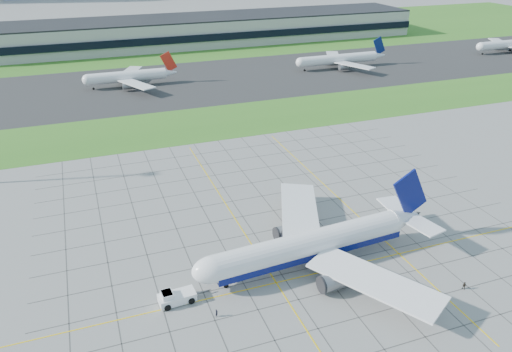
# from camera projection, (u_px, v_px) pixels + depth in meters

# --- Properties ---
(ground) EXTENTS (1400.00, 1400.00, 0.00)m
(ground) POSITION_uv_depth(u_px,v_px,m) (318.00, 266.00, 101.24)
(ground) COLOR gray
(ground) RESTS_ON ground
(grass_median) EXTENTS (700.00, 35.00, 0.04)m
(grass_median) POSITION_uv_depth(u_px,v_px,m) (204.00, 123.00, 177.12)
(grass_median) COLOR #347020
(grass_median) RESTS_ON ground
(asphalt_taxiway) EXTENTS (700.00, 75.00, 0.04)m
(asphalt_taxiway) POSITION_uv_depth(u_px,v_px,m) (173.00, 84.00, 223.49)
(asphalt_taxiway) COLOR #383838
(asphalt_taxiway) RESTS_ON ground
(grass_far) EXTENTS (700.00, 145.00, 0.04)m
(grass_far) POSITION_uv_depth(u_px,v_px,m) (137.00, 39.00, 316.25)
(grass_far) COLOR #347020
(grass_far) RESTS_ON ground
(apron_markings) EXTENTS (120.00, 130.00, 0.03)m
(apron_markings) POSITION_uv_depth(u_px,v_px,m) (297.00, 238.00, 110.71)
(apron_markings) COLOR #474744
(apron_markings) RESTS_ON ground
(terminal) EXTENTS (260.00, 43.00, 15.80)m
(terminal) POSITION_uv_depth(u_px,v_px,m) (208.00, 29.00, 304.02)
(terminal) COLOR #B7B7B2
(terminal) RESTS_ON ground
(airliner) EXTENTS (53.65, 54.21, 16.88)m
(airliner) POSITION_uv_depth(u_px,v_px,m) (312.00, 245.00, 99.99)
(airliner) COLOR white
(airliner) RESTS_ON ground
(pushback_tug) EXTENTS (9.92, 3.85, 2.74)m
(pushback_tug) POSITION_uv_depth(u_px,v_px,m) (175.00, 297.00, 90.81)
(pushback_tug) COLOR white
(pushback_tug) RESTS_ON ground
(crew_near) EXTENTS (0.68, 0.65, 1.56)m
(crew_near) POSITION_uv_depth(u_px,v_px,m) (217.00, 313.00, 87.60)
(crew_near) COLOR black
(crew_near) RESTS_ON ground
(crew_far) EXTENTS (0.99, 1.02, 1.65)m
(crew_far) POSITION_uv_depth(u_px,v_px,m) (464.00, 286.00, 94.27)
(crew_far) COLOR black
(crew_far) RESTS_ON ground
(distant_jet_1) EXTENTS (38.89, 42.66, 14.08)m
(distant_jet_1) POSITION_uv_depth(u_px,v_px,m) (129.00, 76.00, 217.89)
(distant_jet_1) COLOR white
(distant_jet_1) RESTS_ON ground
(distant_jet_2) EXTENTS (47.23, 42.66, 14.08)m
(distant_jet_2) POSITION_uv_depth(u_px,v_px,m) (339.00, 59.00, 247.73)
(distant_jet_2) COLOR white
(distant_jet_2) RESTS_ON ground
(distant_jet_3) EXTENTS (47.54, 42.66, 14.08)m
(distant_jet_3) POSITION_uv_depth(u_px,v_px,m) (511.00, 44.00, 280.90)
(distant_jet_3) COLOR white
(distant_jet_3) RESTS_ON ground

